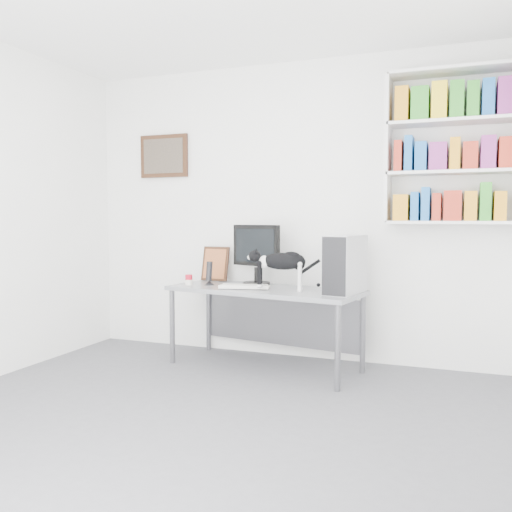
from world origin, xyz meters
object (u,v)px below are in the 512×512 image
at_px(bookshelf, 452,147).
at_px(cat, 281,271).
at_px(soup_can, 189,280).
at_px(monitor, 256,254).
at_px(keyboard, 244,287).
at_px(pc_tower, 345,264).
at_px(desk, 264,328).
at_px(leaning_print, 215,263).
at_px(speaker, 209,273).

height_order(bookshelf, cat, bookshelf).
relative_size(bookshelf, soup_can, 13.34).
relative_size(monitor, keyboard, 1.29).
distance_m(keyboard, soup_can, 0.55).
xyz_separation_m(keyboard, pc_tower, (0.85, 0.02, 0.21)).
xyz_separation_m(desk, leaning_print, (-0.62, 0.35, 0.51)).
bearing_deg(cat, desk, 134.40).
bearing_deg(pc_tower, speaker, -173.73).
bearing_deg(bookshelf, monitor, -175.42).
bearing_deg(monitor, pc_tower, 2.20).
xyz_separation_m(monitor, pc_tower, (0.86, -0.27, -0.04)).
distance_m(bookshelf, pc_tower, 1.27).
xyz_separation_m(desk, monitor, (-0.15, 0.21, 0.62)).
bearing_deg(desk, cat, -21.84).
relative_size(desk, cat, 3.11).
bearing_deg(cat, pc_tower, -7.94).
bearing_deg(monitor, cat, -23.87).
height_order(speaker, leaning_print, leaning_print).
height_order(pc_tower, cat, pc_tower).
bearing_deg(speaker, bookshelf, 8.96).
relative_size(bookshelf, desk, 0.75).
xyz_separation_m(desk, cat, (0.19, -0.12, 0.51)).
xyz_separation_m(pc_tower, cat, (-0.51, -0.05, -0.07)).
bearing_deg(speaker, cat, -11.16).
height_order(desk, monitor, monitor).
bearing_deg(leaning_print, keyboard, -37.68).
distance_m(speaker, cat, 0.74).
relative_size(desk, speaker, 7.58).
bearing_deg(soup_can, cat, -4.79).
height_order(soup_can, cat, cat).
xyz_separation_m(pc_tower, soup_can, (-1.40, 0.02, -0.18)).
xyz_separation_m(bookshelf, cat, (-1.28, -0.46, -1.00)).
bearing_deg(leaning_print, monitor, -11.86).
bearing_deg(cat, speaker, 154.70).
distance_m(monitor, keyboard, 0.39).
relative_size(desk, soup_can, 17.81).
xyz_separation_m(monitor, leaning_print, (-0.47, 0.14, -0.10)).
bearing_deg(bookshelf, desk, -167.07).
distance_m(bookshelf, leaning_print, 2.32).
xyz_separation_m(keyboard, speaker, (-0.38, 0.11, 0.09)).
height_order(desk, pc_tower, pc_tower).
relative_size(bookshelf, pc_tower, 2.71).
bearing_deg(soup_can, bookshelf, 9.95).
bearing_deg(desk, keyboard, -140.52).
xyz_separation_m(desk, keyboard, (-0.15, -0.08, 0.36)).
height_order(desk, speaker, speaker).
distance_m(monitor, pc_tower, 0.90).
relative_size(bookshelf, monitor, 2.27).
relative_size(bookshelf, cat, 2.33).
relative_size(desk, pc_tower, 3.61).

